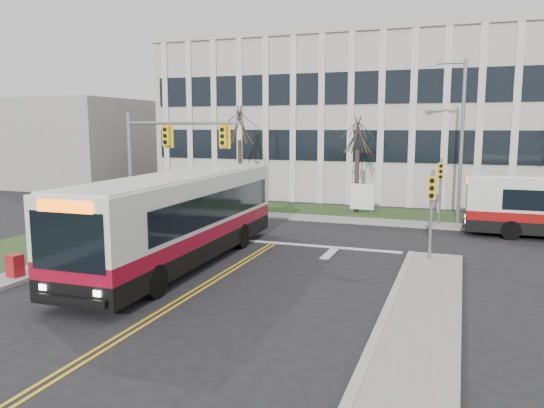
% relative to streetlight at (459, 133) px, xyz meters
% --- Properties ---
extents(ground, '(120.00, 120.00, 0.00)m').
position_rel_streetlight_xyz_m(ground, '(-8.03, -16.20, -5.19)').
color(ground, black).
rests_on(ground, ground).
extents(sidewalk_east, '(2.00, 26.00, 0.14)m').
position_rel_streetlight_xyz_m(sidewalk_east, '(-0.53, -21.20, -5.12)').
color(sidewalk_east, '#9E9B93').
rests_on(sidewalk_east, ground).
extents(sidewalk_cross, '(44.00, 1.60, 0.14)m').
position_rel_streetlight_xyz_m(sidewalk_cross, '(-3.03, -1.00, -5.12)').
color(sidewalk_cross, '#9E9B93').
rests_on(sidewalk_cross, ground).
extents(building_lawn, '(44.00, 5.00, 0.12)m').
position_rel_streetlight_xyz_m(building_lawn, '(-3.03, 1.80, -5.13)').
color(building_lawn, '#2A471E').
rests_on(building_lawn, ground).
extents(office_building, '(40.00, 16.00, 12.00)m').
position_rel_streetlight_xyz_m(office_building, '(-3.03, 13.80, 0.81)').
color(office_building, '#B3AEA5').
rests_on(office_building, ground).
extents(building_annex, '(12.00, 12.00, 8.00)m').
position_rel_streetlight_xyz_m(building_annex, '(-34.03, 9.80, -1.19)').
color(building_annex, '#9E9B93').
rests_on(building_annex, ground).
extents(mast_arm_signal, '(6.11, 0.38, 6.20)m').
position_rel_streetlight_xyz_m(mast_arm_signal, '(-13.65, -9.04, -0.94)').
color(mast_arm_signal, slate).
rests_on(mast_arm_signal, ground).
extents(signal_pole_near, '(0.34, 0.39, 3.80)m').
position_rel_streetlight_xyz_m(signal_pole_near, '(-0.83, -9.30, -2.69)').
color(signal_pole_near, slate).
rests_on(signal_pole_near, ground).
extents(signal_pole_far, '(0.34, 0.39, 3.80)m').
position_rel_streetlight_xyz_m(signal_pole_far, '(-0.83, -0.80, -2.69)').
color(signal_pole_far, slate).
rests_on(signal_pole_far, ground).
extents(streetlight, '(2.15, 0.25, 9.20)m').
position_rel_streetlight_xyz_m(streetlight, '(0.00, 0.00, 0.00)').
color(streetlight, slate).
rests_on(streetlight, ground).
extents(directory_sign, '(1.50, 0.12, 2.00)m').
position_rel_streetlight_xyz_m(directory_sign, '(-5.53, 1.30, -4.02)').
color(directory_sign, slate).
rests_on(directory_sign, ground).
extents(tree_left, '(1.80, 1.80, 7.70)m').
position_rel_streetlight_xyz_m(tree_left, '(-14.03, 1.80, 0.32)').
color(tree_left, '#42352B').
rests_on(tree_left, ground).
extents(tree_mid, '(1.80, 1.80, 6.82)m').
position_rel_streetlight_xyz_m(tree_mid, '(-6.03, 2.00, -0.31)').
color(tree_mid, '#42352B').
rests_on(tree_mid, ground).
extents(bus_main, '(3.21, 13.45, 3.57)m').
position_rel_streetlight_xyz_m(bus_main, '(-10.35, -12.88, -3.41)').
color(bus_main, silver).
rests_on(bus_main, ground).
extents(newspaper_box_red, '(0.57, 0.53, 0.95)m').
position_rel_streetlight_xyz_m(newspaper_box_red, '(-14.83, -17.04, -4.72)').
color(newspaper_box_red, maroon).
rests_on(newspaper_box_red, ground).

